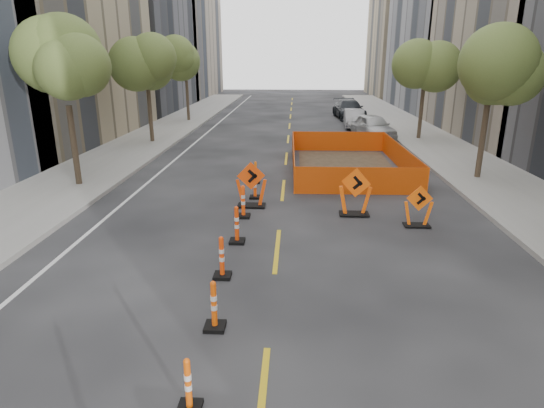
# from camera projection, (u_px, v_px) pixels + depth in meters

# --- Properties ---
(ground_plane) EXTENTS (140.00, 140.00, 0.00)m
(ground_plane) POSITION_uv_depth(u_px,v_px,m) (269.00, 333.00, 8.82)
(ground_plane) COLOR black
(sidewalk_left) EXTENTS (4.00, 90.00, 0.15)m
(sidewalk_left) POSITION_uv_depth(u_px,v_px,m) (87.00, 173.00, 20.63)
(sidewalk_left) COLOR gray
(sidewalk_left) RESTS_ON ground
(sidewalk_right) EXTENTS (4.00, 90.00, 0.15)m
(sidewalk_right) POSITION_uv_depth(u_px,v_px,m) (491.00, 178.00, 19.76)
(sidewalk_right) COLOR gray
(sidewalk_right) RESTS_ON ground
(bld_left_d) EXTENTS (12.00, 16.00, 14.00)m
(bld_left_d) POSITION_uv_depth(u_px,v_px,m) (120.00, 37.00, 44.73)
(bld_left_d) COLOR #4C4C51
(bld_left_d) RESTS_ON ground
(bld_left_e) EXTENTS (12.00, 20.00, 20.00)m
(bld_left_e) POSITION_uv_depth(u_px,v_px,m) (164.00, 18.00, 59.39)
(bld_left_e) COLOR gray
(bld_left_e) RESTS_ON ground
(bld_right_d) EXTENTS (12.00, 18.00, 20.00)m
(bld_right_d) POSITION_uv_depth(u_px,v_px,m) (471.00, 3.00, 43.11)
(bld_right_d) COLOR gray
(bld_right_d) RESTS_ON ground
(bld_right_e) EXTENTS (12.00, 14.00, 16.00)m
(bld_right_e) POSITION_uv_depth(u_px,v_px,m) (419.00, 35.00, 61.21)
(bld_right_e) COLOR tan
(bld_right_e) RESTS_ON ground
(tree_l_b) EXTENTS (2.80, 2.80, 5.95)m
(tree_l_b) POSITION_uv_depth(u_px,v_px,m) (64.00, 73.00, 17.33)
(tree_l_b) COLOR #382B1E
(tree_l_b) RESTS_ON ground
(tree_l_c) EXTENTS (2.80, 2.80, 5.95)m
(tree_l_c) POSITION_uv_depth(u_px,v_px,m) (146.00, 67.00, 26.83)
(tree_l_c) COLOR #382B1E
(tree_l_c) RESTS_ON ground
(tree_l_d) EXTENTS (2.80, 2.80, 5.95)m
(tree_l_d) POSITION_uv_depth(u_px,v_px,m) (186.00, 65.00, 36.34)
(tree_l_d) COLOR #382B1E
(tree_l_d) RESTS_ON ground
(tree_r_b) EXTENTS (2.80, 2.80, 5.95)m
(tree_r_b) POSITION_uv_depth(u_px,v_px,m) (492.00, 72.00, 18.42)
(tree_r_b) COLOR #382B1E
(tree_r_b) RESTS_ON ground
(tree_r_c) EXTENTS (2.80, 2.80, 5.95)m
(tree_r_c) POSITION_uv_depth(u_px,v_px,m) (425.00, 67.00, 27.92)
(tree_r_c) COLOR #382B1E
(tree_r_c) RESTS_ON ground
(channelizer_1) EXTENTS (0.36, 0.36, 0.92)m
(channelizer_1) POSITION_uv_depth(u_px,v_px,m) (188.00, 385.00, 6.75)
(channelizer_1) COLOR #E15209
(channelizer_1) RESTS_ON ground
(channelizer_2) EXTENTS (0.41, 0.41, 1.04)m
(channelizer_2) POSITION_uv_depth(u_px,v_px,m) (214.00, 305.00, 8.80)
(channelizer_2) COLOR #E64F09
(channelizer_2) RESTS_ON ground
(channelizer_3) EXTENTS (0.42, 0.42, 1.06)m
(channelizer_3) POSITION_uv_depth(u_px,v_px,m) (222.00, 257.00, 10.88)
(channelizer_3) COLOR #E73B09
(channelizer_3) RESTS_ON ground
(channelizer_4) EXTENTS (0.44, 0.44, 1.11)m
(channelizer_4) POSITION_uv_depth(u_px,v_px,m) (237.00, 225.00, 12.94)
(channelizer_4) COLOR red
(channelizer_4) RESTS_ON ground
(channelizer_5) EXTENTS (0.44, 0.44, 1.11)m
(channelizer_5) POSITION_uv_depth(u_px,v_px,m) (243.00, 201.00, 15.02)
(channelizer_5) COLOR #FF440A
(channelizer_5) RESTS_ON ground
(channelizer_6) EXTENTS (0.41, 0.41, 1.04)m
(channelizer_6) POSITION_uv_depth(u_px,v_px,m) (255.00, 185.00, 17.09)
(channelizer_6) COLOR #FF4C0A
(channelizer_6) RESTS_ON ground
(channelizer_7) EXTENTS (0.37, 0.37, 0.94)m
(channelizer_7) POSITION_uv_depth(u_px,v_px,m) (256.00, 172.00, 19.19)
(channelizer_7) COLOR #E15B09
(channelizer_7) RESTS_ON ground
(chevron_sign_left) EXTENTS (1.20, 0.84, 1.64)m
(chevron_sign_left) POSITION_uv_depth(u_px,v_px,m) (251.00, 185.00, 16.01)
(chevron_sign_left) COLOR #EB4209
(chevron_sign_left) RESTS_ON ground
(chevron_sign_center) EXTENTS (1.27, 1.04, 1.65)m
(chevron_sign_center) POSITION_uv_depth(u_px,v_px,m) (355.00, 192.00, 15.13)
(chevron_sign_center) COLOR #FE570A
(chevron_sign_center) RESTS_ON ground
(chevron_sign_right) EXTENTS (0.90, 0.54, 1.34)m
(chevron_sign_right) POSITION_uv_depth(u_px,v_px,m) (419.00, 206.00, 14.16)
(chevron_sign_right) COLOR #FF5C0A
(chevron_sign_right) RESTS_ON ground
(safety_fence) EXTENTS (5.25, 8.80, 1.09)m
(safety_fence) POSITION_uv_depth(u_px,v_px,m) (347.00, 157.00, 21.69)
(safety_fence) COLOR #E2490B
(safety_fence) RESTS_ON ground
(parked_car_near) EXTENTS (2.81, 4.88, 1.56)m
(parked_car_near) POSITION_uv_depth(u_px,v_px,m) (373.00, 127.00, 29.72)
(parked_car_near) COLOR #BBBBBD
(parked_car_near) RESTS_ON ground
(parked_car_mid) EXTENTS (1.63, 4.15, 1.35)m
(parked_car_mid) POSITION_uv_depth(u_px,v_px,m) (354.00, 118.00, 34.47)
(parked_car_mid) COLOR #959499
(parked_car_mid) RESTS_ON ground
(parked_car_far) EXTENTS (2.70, 5.65, 1.59)m
(parked_car_far) POSITION_uv_depth(u_px,v_px,m) (349.00, 109.00, 39.53)
(parked_car_far) COLOR black
(parked_car_far) RESTS_ON ground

